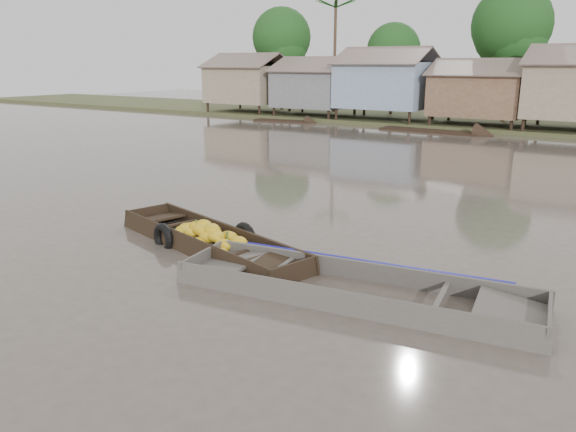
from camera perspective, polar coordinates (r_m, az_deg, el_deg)
The scene contains 3 objects.
ground at distance 11.97m, azimuth -2.06°, elevation -5.59°, with size 120.00×120.00×0.00m, color #50473D.
banana_boat at distance 13.57m, azimuth -8.25°, elevation -2.35°, with size 6.27×2.97×0.85m.
viewer_boat at distance 10.79m, azimuth 6.79°, elevation -7.83°, with size 7.06×2.76×0.55m.
Camera 1 is at (6.53, -9.08, 4.27)m, focal length 35.00 mm.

